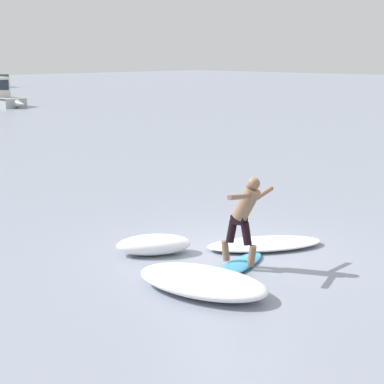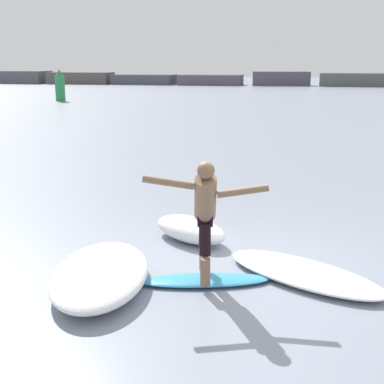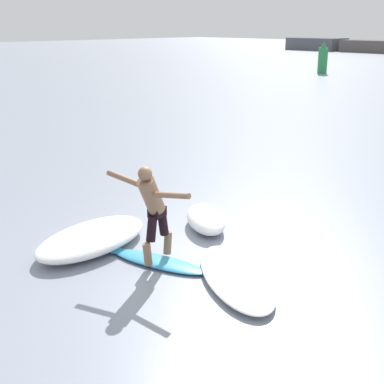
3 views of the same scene
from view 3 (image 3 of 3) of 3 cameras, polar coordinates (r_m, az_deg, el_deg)
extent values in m
plane|color=gray|center=(8.95, 2.53, -7.50)|extent=(200.00, 200.00, 0.00)
cube|color=#52555C|center=(80.90, 13.15, 15.13)|extent=(7.72, 4.51, 1.67)
cube|color=#56504F|center=(76.43, 18.96, 14.47)|extent=(8.46, 3.96, 1.53)
ellipsoid|color=#3899C5|center=(8.88, -3.63, -7.40)|extent=(1.83, 0.92, 0.09)
ellipsoid|color=#3899C5|center=(9.38, -8.24, -6.17)|extent=(0.31, 0.32, 0.08)
ellipsoid|color=#2870B2|center=(8.88, -3.63, -7.40)|extent=(1.84, 0.93, 0.04)
cone|color=black|center=(8.59, 0.45, -9.11)|extent=(0.06, 0.06, 0.14)
cone|color=black|center=(8.74, 0.17, -8.59)|extent=(0.06, 0.06, 0.14)
cone|color=black|center=(8.54, -0.72, -9.26)|extent=(0.06, 0.06, 0.14)
cylinder|color=brown|center=(8.59, -4.77, -6.63)|extent=(0.16, 0.20, 0.39)
cylinder|color=black|center=(8.53, -4.33, -3.94)|extent=(0.19, 0.25, 0.43)
cylinder|color=brown|center=(8.99, -2.61, -5.44)|extent=(0.16, 0.20, 0.39)
cylinder|color=black|center=(8.75, -3.12, -3.34)|extent=(0.19, 0.25, 0.43)
cube|color=black|center=(8.55, -3.75, -2.11)|extent=(0.25, 0.30, 0.16)
cylinder|color=brown|center=(8.34, -4.37, -0.36)|extent=(0.39, 0.58, 0.67)
sphere|color=brown|center=(8.13, -5.04, 1.95)|extent=(0.22, 0.22, 0.22)
cylinder|color=brown|center=(7.97, -2.17, -0.36)|extent=(0.66, 0.22, 0.20)
cylinder|color=brown|center=(8.49, -7.30, 1.43)|extent=(0.66, 0.23, 0.19)
cylinder|color=#288447|center=(43.74, 13.77, 13.45)|extent=(0.73, 0.73, 1.92)
cone|color=#288447|center=(43.67, 13.88, 15.00)|extent=(0.51, 0.51, 0.44)
ellipsoid|color=white|center=(10.28, 1.49, -2.89)|extent=(1.60, 1.41, 0.39)
ellipsoid|color=white|center=(8.31, 4.68, -8.99)|extent=(2.53, 2.07, 0.17)
ellipsoid|color=white|center=(9.61, -10.61, -4.84)|extent=(1.72, 2.57, 0.35)
camera|label=1|loc=(14.80, -54.16, 10.79)|focal=60.00mm
camera|label=2|loc=(5.18, -58.79, -0.90)|focal=50.00mm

